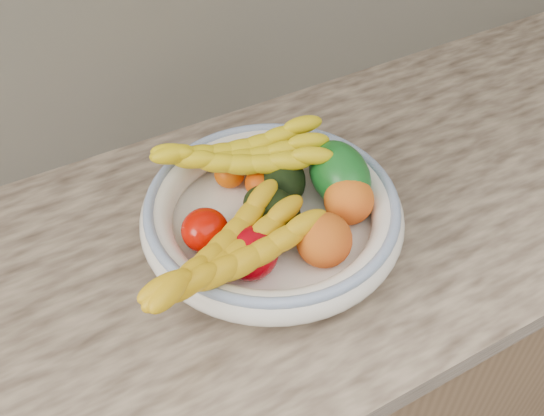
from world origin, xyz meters
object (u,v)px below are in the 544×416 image
Objects in this scene: green_mango at (339,174)px; banana_bunch_back at (241,159)px; fruit_bowl at (272,213)px; banana_bunch_front at (231,258)px.

green_mango is 0.15m from banana_bunch_back.
banana_bunch_back reaches higher than fruit_bowl.
green_mango is at bearing -0.20° from fruit_bowl.
fruit_bowl is 3.06× the size of green_mango.
banana_bunch_front is (-0.10, -0.16, -0.01)m from banana_bunch_back.
green_mango is (0.12, -0.00, 0.03)m from fruit_bowl.
green_mango is at bearing -17.34° from banana_bunch_back.
green_mango is at bearing -0.17° from banana_bunch_front.
fruit_bowl is 1.37× the size of banana_bunch_back.
banana_bunch_back is at bearing 91.99° from fruit_bowl.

